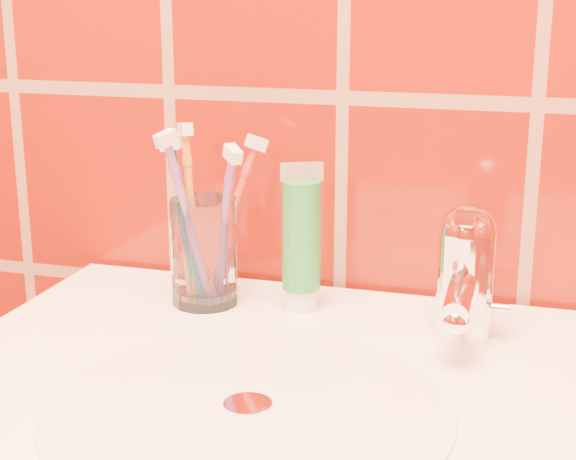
% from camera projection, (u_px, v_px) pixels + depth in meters
% --- Properties ---
extents(glass_tumbler, '(0.08, 0.08, 0.10)m').
position_uv_depth(glass_tumbler, '(204.00, 252.00, 0.84)').
color(glass_tumbler, white).
rests_on(glass_tumbler, pedestal_sink).
extents(toothpaste_tube, '(0.04, 0.04, 0.14)m').
position_uv_depth(toothpaste_tube, '(301.00, 242.00, 0.82)').
color(toothpaste_tube, white).
rests_on(toothpaste_tube, pedestal_sink).
extents(faucet, '(0.05, 0.11, 0.12)m').
position_uv_depth(faucet, '(465.00, 269.00, 0.75)').
color(faucet, white).
rests_on(faucet, pedestal_sink).
extents(toothbrush_0, '(0.07, 0.08, 0.19)m').
position_uv_depth(toothbrush_0, '(191.00, 215.00, 0.84)').
color(toothbrush_0, orange).
rests_on(toothbrush_0, glass_tumbler).
extents(toothbrush_1, '(0.07, 0.06, 0.17)m').
position_uv_depth(toothbrush_1, '(187.00, 223.00, 0.83)').
color(toothbrush_1, '#0D546F').
rests_on(toothbrush_1, glass_tumbler).
extents(toothbrush_2, '(0.12, 0.12, 0.18)m').
position_uv_depth(toothbrush_2, '(223.00, 228.00, 0.82)').
color(toothbrush_2, '#754390').
rests_on(toothbrush_2, glass_tumbler).
extents(toothbrush_3, '(0.10, 0.12, 0.19)m').
position_uv_depth(toothbrush_3, '(190.00, 223.00, 0.81)').
color(toothbrush_3, '#834A9F').
rests_on(toothbrush_3, glass_tumbler).
extents(toothbrush_4, '(0.13, 0.12, 0.18)m').
position_uv_depth(toothbrush_4, '(230.00, 220.00, 0.85)').
color(toothbrush_4, '#AD3325').
rests_on(toothbrush_4, glass_tumbler).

